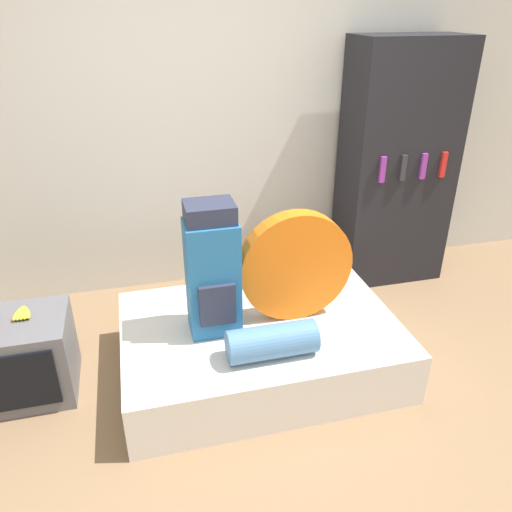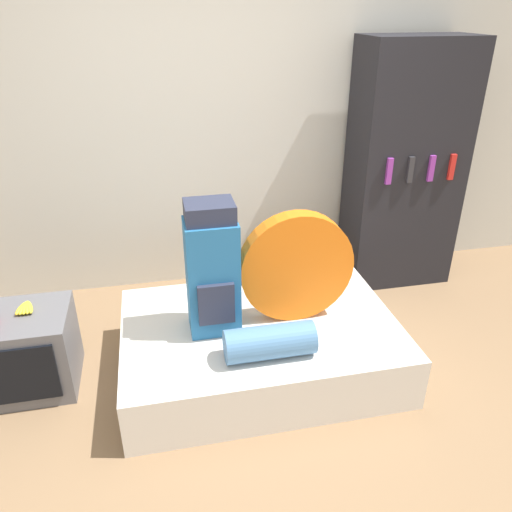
{
  "view_description": "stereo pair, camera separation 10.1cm",
  "coord_description": "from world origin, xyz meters",
  "px_view_note": "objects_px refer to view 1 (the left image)",
  "views": [
    {
      "loc": [
        -0.6,
        -1.8,
        2.04
      ],
      "look_at": [
        0.02,
        0.59,
        0.78
      ],
      "focal_mm": 35.0,
      "sensor_mm": 36.0,
      "label": 1
    },
    {
      "loc": [
        -0.5,
        -1.82,
        2.04
      ],
      "look_at": [
        0.02,
        0.59,
        0.78
      ],
      "focal_mm": 35.0,
      "sensor_mm": 36.0,
      "label": 2
    }
  ],
  "objects_px": {
    "tent_bag": "(295,266)",
    "sleeping_roll": "(272,341)",
    "backpack": "(212,272)",
    "bookshelf": "(397,166)",
    "television": "(16,358)"
  },
  "relations": [
    {
      "from": "sleeping_roll",
      "to": "television",
      "type": "distance_m",
      "value": 1.46
    },
    {
      "from": "backpack",
      "to": "tent_bag",
      "type": "bearing_deg",
      "value": 2.38
    },
    {
      "from": "sleeping_roll",
      "to": "bookshelf",
      "type": "xyz_separation_m",
      "value": [
        1.34,
        1.24,
        0.5
      ]
    },
    {
      "from": "tent_bag",
      "to": "sleeping_roll",
      "type": "distance_m",
      "value": 0.49
    },
    {
      "from": "sleeping_roll",
      "to": "television",
      "type": "relative_size",
      "value": 0.8
    },
    {
      "from": "tent_bag",
      "to": "sleeping_roll",
      "type": "height_order",
      "value": "tent_bag"
    },
    {
      "from": "backpack",
      "to": "bookshelf",
      "type": "height_order",
      "value": "bookshelf"
    },
    {
      "from": "television",
      "to": "sleeping_roll",
      "type": "bearing_deg",
      "value": -17.73
    },
    {
      "from": "tent_bag",
      "to": "bookshelf",
      "type": "xyz_separation_m",
      "value": [
        1.1,
        0.89,
        0.26
      ]
    },
    {
      "from": "bookshelf",
      "to": "television",
      "type": "bearing_deg",
      "value": -163.52
    },
    {
      "from": "sleeping_roll",
      "to": "bookshelf",
      "type": "height_order",
      "value": "bookshelf"
    },
    {
      "from": "backpack",
      "to": "tent_bag",
      "type": "height_order",
      "value": "backpack"
    },
    {
      "from": "tent_bag",
      "to": "bookshelf",
      "type": "relative_size",
      "value": 0.37
    },
    {
      "from": "backpack",
      "to": "bookshelf",
      "type": "bearing_deg",
      "value": 29.8
    },
    {
      "from": "tent_bag",
      "to": "backpack",
      "type": "bearing_deg",
      "value": -177.62
    }
  ]
}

